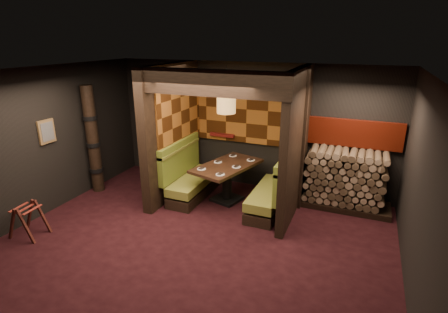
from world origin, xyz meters
TOP-DOWN VIEW (x-y plane):
  - floor at (0.00, 0.00)m, footprint 6.50×5.50m
  - ceiling at (0.00, 0.00)m, footprint 6.50×5.50m
  - wall_back at (0.00, 2.76)m, footprint 6.50×0.02m
  - wall_front at (0.00, -2.76)m, footprint 6.50×0.02m
  - wall_left at (-3.26, 0.00)m, footprint 0.02×5.50m
  - wall_right at (3.26, 0.00)m, footprint 0.02×5.50m
  - partition_left at (-1.35, 1.65)m, footprint 0.20×2.20m
  - partition_right at (1.30, 1.70)m, footprint 0.15×2.10m
  - header_beam at (-0.02, 0.70)m, footprint 2.85×0.18m
  - tapa_back_panel at (-0.02, 2.71)m, footprint 2.40×0.06m
  - tapa_side_panel at (-1.23, 1.82)m, footprint 0.04×1.85m
  - lacquer_shelf at (-0.60, 2.65)m, footprint 0.60×0.12m
  - booth_bench_left at (-0.96, 1.65)m, footprint 0.68×1.60m
  - booth_bench_right at (0.93, 1.65)m, footprint 0.68×1.60m
  - dining_table at (-0.11, 1.73)m, footprint 1.23×1.72m
  - place_settings at (-0.11, 1.73)m, footprint 0.94×1.33m
  - pendant_lamp at (-0.11, 1.68)m, footprint 0.37×0.37m
  - framed_picture at (-3.22, 0.10)m, footprint 0.05×0.36m
  - luggage_rack at (-2.82, -0.92)m, footprint 0.63×0.47m
  - totem_column at (-3.05, 1.10)m, footprint 0.31×0.31m
  - firewood_stack at (2.29, 2.35)m, footprint 1.73×0.70m
  - mosaic_header at (2.29, 2.68)m, footprint 1.83×0.10m
  - bay_front_post at (1.39, 1.96)m, footprint 0.08×0.08m

SIDE VIEW (x-z plane):
  - floor at x=0.00m, z-range -0.02..0.00m
  - luggage_rack at x=-2.82m, z-range 0.00..0.65m
  - booth_bench_left at x=-0.96m, z-range -0.17..0.97m
  - booth_bench_right at x=0.93m, z-range -0.17..0.97m
  - dining_table at x=-0.11m, z-range 0.17..0.99m
  - firewood_stack at x=2.29m, z-range 0.00..1.22m
  - place_settings at x=-0.11m, z-range 0.81..0.85m
  - lacquer_shelf at x=-0.60m, z-range 1.15..1.21m
  - totem_column at x=-3.05m, z-range -0.01..2.39m
  - wall_back at x=0.00m, z-range 0.00..2.85m
  - wall_front at x=0.00m, z-range 0.00..2.85m
  - wall_left at x=-3.26m, z-range 0.00..2.85m
  - wall_right at x=3.26m, z-range 0.00..2.85m
  - partition_left at x=-1.35m, z-range 0.00..2.85m
  - partition_right at x=1.30m, z-range 0.00..2.85m
  - bay_front_post at x=1.39m, z-range 0.00..2.85m
  - mosaic_header at x=2.29m, z-range 1.22..1.78m
  - framed_picture at x=-3.22m, z-range 1.39..1.85m
  - tapa_back_panel at x=-0.02m, z-range 1.04..2.60m
  - tapa_side_panel at x=-1.23m, z-range 1.12..2.58m
  - pendant_lamp at x=-0.11m, z-range 1.69..2.61m
  - header_beam at x=-0.02m, z-range 2.41..2.85m
  - ceiling at x=0.00m, z-range 2.85..2.87m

